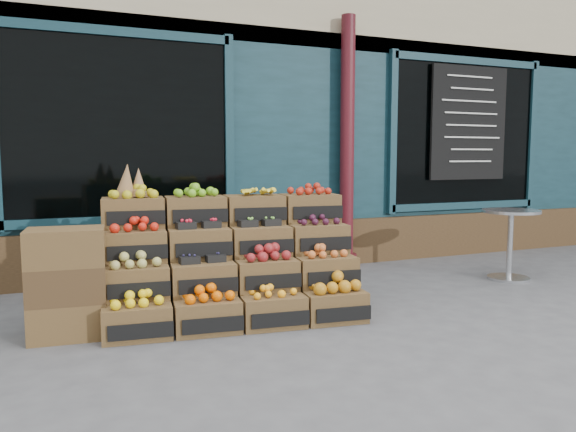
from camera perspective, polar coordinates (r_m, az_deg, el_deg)
name	(u,v)px	position (r m, az deg, el deg)	size (l,w,h in m)	color
ground	(339,317)	(5.14, 5.19, -10.15)	(60.00, 60.00, 0.00)	#4E4E51
shop_facade	(197,99)	(9.79, -9.23, 11.68)	(12.00, 6.24, 4.80)	#102F39
crate_display	(230,268)	(5.12, -5.96, -5.32)	(2.30, 1.32, 1.37)	brown
spare_crates	(67,283)	(4.79, -21.53, -6.38)	(0.62, 0.46, 0.87)	brown
bistro_table	(510,236)	(7.00, 21.63, -1.92)	(0.65, 0.65, 0.82)	#AEAFB5
shopkeeper	(139,198)	(7.22, -14.91, 1.76)	(0.67, 0.44, 1.83)	#164D22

